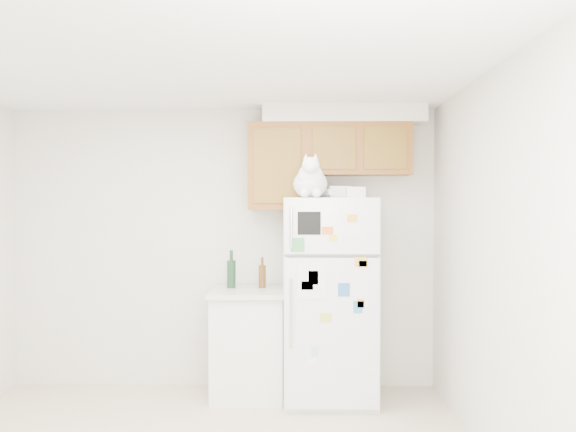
{
  "coord_description": "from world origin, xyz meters",
  "views": [
    {
      "loc": [
        0.68,
        -3.5,
        1.65
      ],
      "look_at": [
        0.59,
        1.55,
        1.55
      ],
      "focal_mm": 38.0,
      "sensor_mm": 36.0,
      "label": 1
    }
  ],
  "objects_px": {
    "storage_box_back": "(340,192)",
    "bottle_amber": "(262,272)",
    "cat": "(311,181)",
    "bottle_green": "(231,269)",
    "refrigerator": "(330,299)",
    "base_counter": "(249,343)",
    "storage_box_front": "(356,192)"
  },
  "relations": [
    {
      "from": "refrigerator",
      "to": "base_counter",
      "type": "xyz_separation_m",
      "value": [
        -0.69,
        0.07,
        -0.39
      ]
    },
    {
      "from": "bottle_amber",
      "to": "storage_box_front",
      "type": "bearing_deg",
      "value": -17.9
    },
    {
      "from": "bottle_amber",
      "to": "base_counter",
      "type": "bearing_deg",
      "value": -140.58
    },
    {
      "from": "cat",
      "to": "storage_box_back",
      "type": "relative_size",
      "value": 2.75
    },
    {
      "from": "refrigerator",
      "to": "cat",
      "type": "relative_size",
      "value": 3.44
    },
    {
      "from": "base_counter",
      "to": "bottle_green",
      "type": "xyz_separation_m",
      "value": [
        -0.16,
        0.09,
        0.62
      ]
    },
    {
      "from": "refrigerator",
      "to": "base_counter",
      "type": "bearing_deg",
      "value": 173.9
    },
    {
      "from": "storage_box_front",
      "to": "bottle_green",
      "type": "xyz_separation_m",
      "value": [
        -1.06,
        0.26,
        -0.66
      ]
    },
    {
      "from": "cat",
      "to": "storage_box_back",
      "type": "xyz_separation_m",
      "value": [
        0.25,
        0.28,
        -0.08
      ]
    },
    {
      "from": "base_counter",
      "to": "storage_box_front",
      "type": "relative_size",
      "value": 6.13
    },
    {
      "from": "refrigerator",
      "to": "base_counter",
      "type": "height_order",
      "value": "refrigerator"
    },
    {
      "from": "storage_box_back",
      "to": "bottle_green",
      "type": "xyz_separation_m",
      "value": [
        -0.94,
        0.13,
        -0.67
      ]
    },
    {
      "from": "bottle_amber",
      "to": "cat",
      "type": "bearing_deg",
      "value": -44.37
    },
    {
      "from": "base_counter",
      "to": "storage_box_back",
      "type": "relative_size",
      "value": 5.11
    },
    {
      "from": "base_counter",
      "to": "bottle_amber",
      "type": "bearing_deg",
      "value": 39.42
    },
    {
      "from": "cat",
      "to": "storage_box_back",
      "type": "height_order",
      "value": "cat"
    },
    {
      "from": "cat",
      "to": "bottle_green",
      "type": "xyz_separation_m",
      "value": [
        -0.68,
        0.4,
        -0.75
      ]
    },
    {
      "from": "refrigerator",
      "to": "bottle_amber",
      "type": "height_order",
      "value": "refrigerator"
    },
    {
      "from": "storage_box_back",
      "to": "storage_box_front",
      "type": "height_order",
      "value": "storage_box_back"
    },
    {
      "from": "refrigerator",
      "to": "base_counter",
      "type": "distance_m",
      "value": 0.79
    },
    {
      "from": "storage_box_front",
      "to": "bottle_amber",
      "type": "height_order",
      "value": "storage_box_front"
    },
    {
      "from": "storage_box_back",
      "to": "bottle_green",
      "type": "height_order",
      "value": "storage_box_back"
    },
    {
      "from": "base_counter",
      "to": "bottle_amber",
      "type": "relative_size",
      "value": 3.4
    },
    {
      "from": "storage_box_back",
      "to": "storage_box_front",
      "type": "distance_m",
      "value": 0.18
    },
    {
      "from": "bottle_amber",
      "to": "bottle_green",
      "type": "bearing_deg",
      "value": 179.81
    },
    {
      "from": "bottle_green",
      "to": "refrigerator",
      "type": "bearing_deg",
      "value": -11.14
    },
    {
      "from": "storage_box_back",
      "to": "bottle_green",
      "type": "distance_m",
      "value": 1.16
    },
    {
      "from": "cat",
      "to": "bottle_amber",
      "type": "bearing_deg",
      "value": 135.63
    },
    {
      "from": "refrigerator",
      "to": "storage_box_back",
      "type": "distance_m",
      "value": 0.9
    },
    {
      "from": "storage_box_back",
      "to": "bottle_amber",
      "type": "bearing_deg",
      "value": 168.37
    },
    {
      "from": "cat",
      "to": "storage_box_back",
      "type": "bearing_deg",
      "value": 47.32
    },
    {
      "from": "bottle_green",
      "to": "bottle_amber",
      "type": "bearing_deg",
      "value": -0.19
    }
  ]
}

